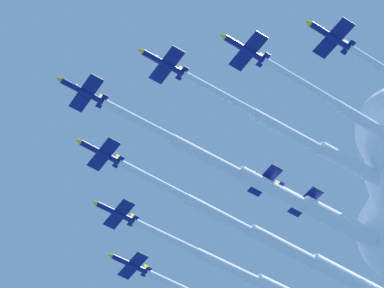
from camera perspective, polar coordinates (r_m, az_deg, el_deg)
The scene contains 3 objects.
jet_lead at distance 177.28m, azimuth 5.48°, elevation -3.02°, with size 8.64×71.90×3.71m.
jet_port_inner at distance 180.31m, azimuth 10.46°, elevation -1.54°, with size 8.53×74.33×3.79m.
jet_starboard_inner at distance 189.43m, azimuth 6.12°, elevation -6.59°, with size 10.23×74.57×3.76m.
Camera 1 is at (88.13, -51.29, 21.86)m, focal length 85.32 mm.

